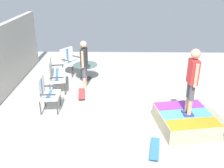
# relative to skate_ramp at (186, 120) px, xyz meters

# --- Properties ---
(ground_plane) EXTENTS (12.00, 12.00, 0.10)m
(ground_plane) POSITION_rel_skate_ramp_xyz_m (0.80, 1.45, -0.26)
(ground_plane) COLOR #A8A8A3
(skate_ramp) EXTENTS (1.67, 2.08, 0.43)m
(skate_ramp) POSITION_rel_skate_ramp_xyz_m (0.00, 0.00, 0.00)
(skate_ramp) COLOR tan
(skate_ramp) RESTS_ON ground_plane
(patio_bench) EXTENTS (1.33, 0.78, 1.02)m
(patio_bench) POSITION_rel_skate_ramp_xyz_m (2.36, 3.94, 0.40)
(patio_bench) COLOR #38383D
(patio_bench) RESTS_ON ground_plane
(patio_chair_near_house) EXTENTS (0.82, 0.80, 1.02)m
(patio_chair_near_house) POSITION_rel_skate_ramp_xyz_m (3.82, 3.66, 0.40)
(patio_chair_near_house) COLOR #38383D
(patio_chair_near_house) RESTS_ON ground_plane
(patio_chair_by_wall) EXTENTS (0.64, 0.58, 1.02)m
(patio_chair_by_wall) POSITION_rel_skate_ramp_xyz_m (0.84, 3.82, 0.40)
(patio_chair_by_wall) COLOR #38383D
(patio_chair_by_wall) RESTS_ON ground_plane
(patio_table) EXTENTS (0.90, 0.90, 0.57)m
(patio_table) POSITION_rel_skate_ramp_xyz_m (3.25, 2.97, 0.19)
(patio_table) COLOR #38383D
(patio_table) RESTS_ON ground_plane
(person_watching) EXTENTS (0.48, 0.27, 1.69)m
(person_watching) POSITION_rel_skate_ramp_xyz_m (2.39, 2.88, 0.77)
(person_watching) COLOR silver
(person_watching) RESTS_ON ground_plane
(person_skater) EXTENTS (0.48, 0.26, 1.70)m
(person_skater) POSITION_rel_skate_ramp_xyz_m (-0.04, 0.00, 1.21)
(person_skater) COLOR navy
(person_skater) RESTS_ON skate_ramp
(skateboard_by_bench) EXTENTS (0.82, 0.29, 0.10)m
(skateboard_by_bench) POSITION_rel_skate_ramp_xyz_m (1.78, 2.93, -0.13)
(skateboard_by_bench) COLOR #B23838
(skateboard_by_bench) RESTS_ON ground_plane
(skateboard_spare) EXTENTS (0.82, 0.34, 0.10)m
(skateboard_spare) POSITION_rel_skate_ramp_xyz_m (-0.99, 0.93, -0.13)
(skateboard_spare) COLOR #3372B2
(skateboard_spare) RESTS_ON ground_plane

